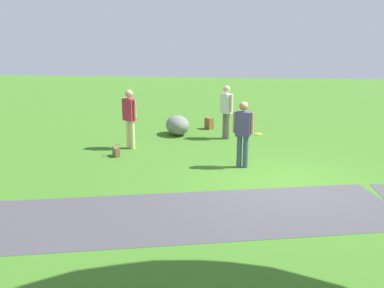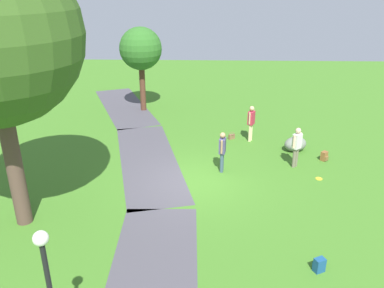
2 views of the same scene
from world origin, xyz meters
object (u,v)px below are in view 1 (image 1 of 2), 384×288
at_px(lawn_boulder, 178,125).
at_px(handbag_on_grass, 116,151).
at_px(passerby_on_path, 243,130).
at_px(backpack_by_boulder, 209,124).
at_px(frisbee_on_grass, 258,134).
at_px(woman_with_handbag, 130,115).
at_px(man_near_boulder, 226,108).

bearing_deg(lawn_boulder, handbag_on_grass, 64.83).
xyz_separation_m(passerby_on_path, backpack_by_boulder, (1.17, -4.41, -0.78)).
relative_size(passerby_on_path, frisbee_on_grass, 6.41).
relative_size(lawn_boulder, handbag_on_grass, 3.33).
xyz_separation_m(lawn_boulder, handbag_on_grass, (1.30, 2.77, -0.19)).
xyz_separation_m(woman_with_handbag, backpack_by_boulder, (-2.10, -2.94, -0.82)).
bearing_deg(lawn_boulder, man_near_boulder, 167.89).
bearing_deg(handbag_on_grass, man_near_boulder, -140.44).
xyz_separation_m(woman_with_handbag, man_near_boulder, (-2.74, -1.55, -0.02)).
relative_size(man_near_boulder, passerby_on_path, 1.02).
bearing_deg(frisbee_on_grass, backpack_by_boulder, -20.82).
distance_m(lawn_boulder, man_near_boulder, 1.79).
xyz_separation_m(backpack_by_boulder, frisbee_on_grass, (-1.71, 0.65, -0.18)).
bearing_deg(passerby_on_path, handbag_on_grass, -9.93).
relative_size(woman_with_handbag, passerby_on_path, 1.04).
distance_m(lawn_boulder, woman_with_handbag, 2.31).
xyz_separation_m(lawn_boulder, passerby_on_path, (-2.16, 3.38, 0.64)).
xyz_separation_m(woman_with_handbag, handbag_on_grass, (0.19, 0.87, -0.87)).
bearing_deg(woman_with_handbag, handbag_on_grass, 77.61).
bearing_deg(lawn_boulder, passerby_on_path, 122.56).
bearing_deg(man_near_boulder, backpack_by_boulder, -65.04).
height_order(lawn_boulder, woman_with_handbag, woman_with_handbag).
xyz_separation_m(handbag_on_grass, frisbee_on_grass, (-4.00, -3.16, -0.13)).
distance_m(woman_with_handbag, frisbee_on_grass, 4.55).
xyz_separation_m(man_near_boulder, frisbee_on_grass, (-1.07, -0.74, -0.98)).
xyz_separation_m(handbag_on_grass, backpack_by_boulder, (-2.29, -3.81, 0.05)).
bearing_deg(backpack_by_boulder, handbag_on_grass, 59.03).
relative_size(lawn_boulder, frisbee_on_grass, 4.83).
height_order(lawn_boulder, man_near_boulder, man_near_boulder).
relative_size(woman_with_handbag, man_near_boulder, 1.02).
relative_size(lawn_boulder, passerby_on_path, 0.75).
xyz_separation_m(lawn_boulder, man_near_boulder, (-1.63, 0.35, 0.66)).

